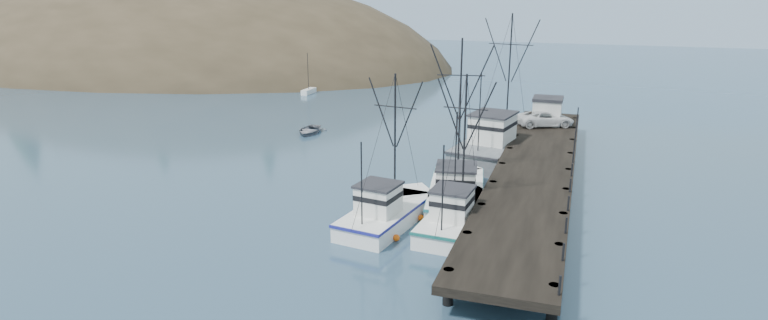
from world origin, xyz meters
TOP-DOWN VIEW (x-y plane):
  - ground at (0.00, 0.00)m, footprint 400.00×400.00m
  - pier at (14.00, 16.00)m, footprint 6.00×44.00m
  - headland at (-74.95, 78.61)m, footprint 134.80×78.00m
  - distant_ridge at (10.00, 170.00)m, footprint 360.00×40.00m
  - distant_ridge_far at (-40.00, 185.00)m, footprint 180.00×25.00m
  - moored_sailboats at (-32.12, 55.69)m, footprint 23.19×12.65m
  - trawler_near at (9.79, 6.23)m, footprint 4.10×10.49m
  - trawler_mid at (5.05, 5.60)m, footprint 4.92×10.71m
  - trawler_far at (8.60, 11.53)m, footprint 5.66×12.51m
  - work_vessel at (9.93, 25.46)m, footprint 7.64×16.68m
  - pier_shed at (13.81, 31.99)m, footprint 3.00×3.20m
  - pickup_truck at (13.74, 30.82)m, footprint 6.30×4.72m
  - motorboat at (-11.53, 27.89)m, footprint 3.92×5.08m

SIDE VIEW (x-z plane):
  - headland at x=-74.95m, z-range -30.05..20.95m
  - ground at x=0.00m, z-range 0.00..0.00m
  - distant_ridge at x=10.00m, z-range -13.00..13.00m
  - distant_ridge_far at x=-40.00m, z-range -9.00..9.00m
  - motorboat at x=-11.53m, z-range -0.49..0.49m
  - moored_sailboats at x=-32.12m, z-range -2.84..3.51m
  - trawler_mid at x=5.05m, z-range -4.49..6.13m
  - trawler_near at x=9.79m, z-range -4.54..6.17m
  - trawler_far at x=8.60m, z-range -5.45..7.09m
  - work_vessel at x=9.93m, z-range -5.65..8.10m
  - pier at x=14.00m, z-range 0.69..2.69m
  - pickup_truck at x=13.74m, z-range 2.00..3.59m
  - pier_shed at x=13.81m, z-range 2.02..4.82m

